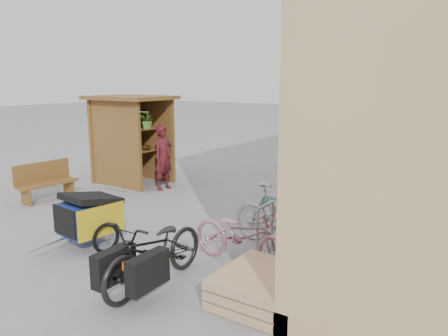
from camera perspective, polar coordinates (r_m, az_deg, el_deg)
The scene contains 17 objects.
ground at distance 8.61m, azimuth -8.41°, elevation -7.84°, with size 80.00×80.00×0.00m, color gray.
kiosk at distance 12.25m, azimuth -12.33°, elevation 5.25°, with size 2.49×1.65×2.40m.
bike_rack at distance 9.27m, azimuth 12.45°, elevation -3.24°, with size 0.05×5.35×0.86m.
pallet_stack at distance 5.85m, azimuth 4.82°, elevation -15.20°, with size 1.00×1.20×0.40m.
bench at distance 11.25m, azimuth -22.27°, elevation -1.54°, with size 0.52×1.45×0.90m.
shopping_carts at distance 13.17m, azimuth 22.24°, elevation 0.71°, with size 0.54×1.80×0.96m.
child_trailer at distance 7.89m, azimuth -17.19°, elevation -5.91°, with size 1.03×1.69×0.98m.
cargo_bike at distance 6.16m, azimuth -9.06°, elevation -10.81°, with size 0.73×1.98×1.03m.
person_kiosk at distance 11.41m, azimuth -7.90°, elevation 1.35°, with size 0.61×0.40×1.68m, color maroon.
bike_0 at distance 6.81m, azimuth 2.41°, elevation -8.78°, with size 0.63×1.81×0.95m, color #BB798C.
bike_1 at distance 7.50m, azimuth 7.17°, elevation -6.34°, with size 0.52×1.82×1.10m, color #AAA9AE.
bike_2 at distance 8.78m, azimuth 9.64°, elevation -4.76°, with size 0.53×1.52×0.80m, color teal.
bike_3 at distance 9.02m, azimuth 11.85°, elevation -3.67°, with size 0.48×1.69×1.02m, color #AAA9AE.
bike_4 at distance 9.72m, azimuth 12.44°, elevation -3.07°, with size 0.57×1.65×0.87m, color #AAA9AE.
bike_5 at distance 10.07m, azimuth 13.52°, elevation -2.03°, with size 0.50×1.77×1.06m, color #BB798C.
bike_6 at distance 10.83m, azimuth 16.60°, elevation -1.59°, with size 0.62×1.79×0.94m, color white.
bike_7 at distance 11.22m, azimuth 15.99°, elevation -0.71°, with size 0.51×1.81×1.09m, color #AAA9AE.
Camera 1 is at (5.49, -5.99, 2.84)m, focal length 35.00 mm.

